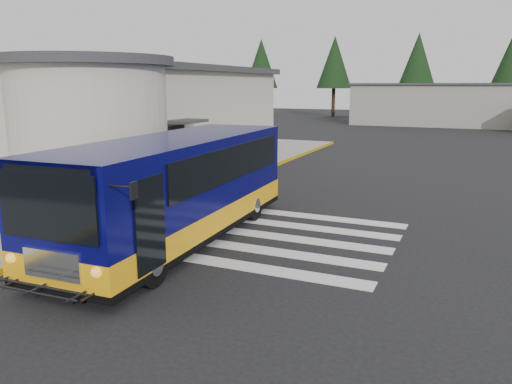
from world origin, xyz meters
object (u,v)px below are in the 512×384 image
at_px(transit_bus, 176,192).
at_px(pedestrian_a, 97,196).
at_px(pedestrian_b, 70,193).
at_px(bollard, 65,211).

xyz_separation_m(transit_bus, pedestrian_a, (-2.79, 0.15, -0.38)).
relative_size(pedestrian_b, bollard, 1.70).
bearing_deg(bollard, pedestrian_b, 121.79).
distance_m(transit_bus, bollard, 3.31).
xyz_separation_m(transit_bus, pedestrian_b, (-3.56, -0.07, -0.31)).
bearing_deg(bollard, pedestrian_a, 66.58).
relative_size(pedestrian_a, pedestrian_b, 0.91).
xyz_separation_m(pedestrian_a, bollard, (-0.38, -0.87, -0.27)).
bearing_deg(transit_bus, bollard, -169.63).
relative_size(transit_bus, bollard, 9.86).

